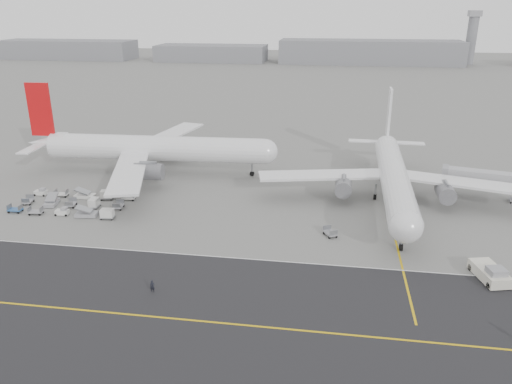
# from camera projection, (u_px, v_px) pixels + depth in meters

# --- Properties ---
(ground) EXTENTS (700.00, 700.00, 0.00)m
(ground) POSITION_uv_depth(u_px,v_px,m) (197.00, 248.00, 75.50)
(ground) COLOR gray
(ground) RESTS_ON ground
(taxiway) EXTENTS (220.00, 59.00, 0.03)m
(taxiway) POSITION_uv_depth(u_px,v_px,m) (199.00, 321.00, 58.15)
(taxiway) COLOR #272729
(taxiway) RESTS_ON ground
(horizon_buildings) EXTENTS (520.00, 28.00, 28.00)m
(horizon_buildings) POSITION_uv_depth(u_px,v_px,m) (352.00, 63.00, 311.67)
(horizon_buildings) COLOR gray
(horizon_buildings) RESTS_ON ground
(control_tower) EXTENTS (7.00, 7.00, 31.25)m
(control_tower) POSITION_uv_depth(u_px,v_px,m) (472.00, 37.00, 300.60)
(control_tower) COLOR gray
(control_tower) RESTS_ON ground
(airliner_a) EXTENTS (55.53, 54.83, 19.14)m
(airliner_a) POSITION_uv_depth(u_px,v_px,m) (150.00, 148.00, 107.57)
(airliner_a) COLOR white
(airliner_a) RESTS_ON ground
(airliner_b) EXTENTS (50.46, 51.06, 17.60)m
(airliner_b) POSITION_uv_depth(u_px,v_px,m) (394.00, 175.00, 91.83)
(airliner_b) COLOR white
(airliner_b) RESTS_ON ground
(pushback_tug) EXTENTS (4.46, 8.41, 2.37)m
(pushback_tug) POSITION_uv_depth(u_px,v_px,m) (490.00, 273.00, 66.60)
(pushback_tug) COLOR silver
(pushback_tug) RESTS_ON ground
(jet_bridge) EXTENTS (15.00, 5.86, 5.60)m
(jet_bridge) POSITION_uv_depth(u_px,v_px,m) (483.00, 179.00, 93.63)
(jet_bridge) COLOR gray
(jet_bridge) RESTS_ON ground
(gse_cluster) EXTENTS (26.57, 18.18, 1.84)m
(gse_cluster) POSITION_uv_depth(u_px,v_px,m) (73.00, 206.00, 91.19)
(gse_cluster) COLOR gray
(gse_cluster) RESTS_ON ground
(stray_dolly) EXTENTS (2.45, 2.80, 1.47)m
(stray_dolly) POSITION_uv_depth(u_px,v_px,m) (330.00, 236.00, 79.55)
(stray_dolly) COLOR silver
(stray_dolly) RESTS_ON ground
(ground_crew_a) EXTENTS (0.67, 0.50, 1.67)m
(ground_crew_a) POSITION_uv_depth(u_px,v_px,m) (152.00, 286.00, 63.72)
(ground_crew_a) COLOR black
(ground_crew_a) RESTS_ON ground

